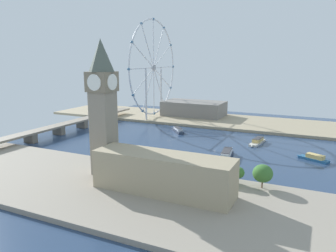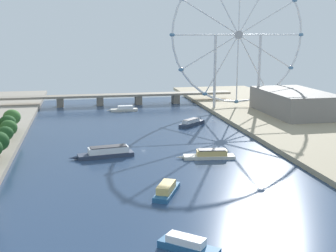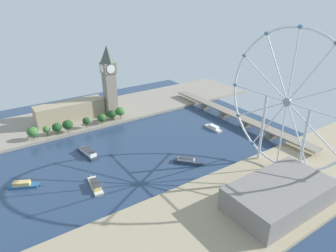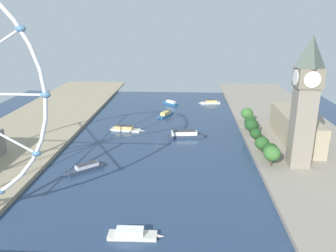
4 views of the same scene
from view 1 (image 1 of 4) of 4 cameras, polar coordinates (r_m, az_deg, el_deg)
ground_plane at (r=294.52m, az=8.03°, el=-3.80°), size 407.47×407.47×0.00m
riverbank_left at (r=190.20m, az=-3.03°, el=-12.15°), size 90.00×520.00×3.00m
riverbank_right at (r=406.24m, az=13.08°, el=0.55°), size 90.00×520.00×3.00m
clock_tower at (r=214.99m, az=-11.24°, el=3.47°), size 16.48×16.48×87.23m
parliament_block at (r=188.09m, az=-0.90°, el=-8.23°), size 22.00×81.76×22.52m
tree_row_embankment at (r=216.94m, az=2.24°, el=-6.24°), size 14.62×113.96×14.80m
ferris_wheel at (r=420.25m, az=-2.51°, el=9.98°), size 122.11×3.20×123.32m
riverside_hall at (r=438.81m, az=4.51°, el=3.07°), size 45.01×79.16×18.57m
river_bridge at (r=373.07m, az=-16.50°, el=0.35°), size 219.47×13.73×10.18m
tour_boat_0 at (r=267.53m, az=10.11°, el=-4.90°), size 36.50×12.10×6.07m
tour_boat_1 at (r=280.56m, az=23.98°, el=-5.08°), size 15.78×25.74×5.18m
tour_boat_2 at (r=353.43m, az=1.66°, el=-0.71°), size 25.43×23.47×5.20m
tour_boat_4 at (r=317.47m, az=15.26°, el=-2.57°), size 33.31×10.82×5.23m
tour_boat_6 at (r=352.02m, az=-11.90°, el=-1.04°), size 27.45×7.01×4.80m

